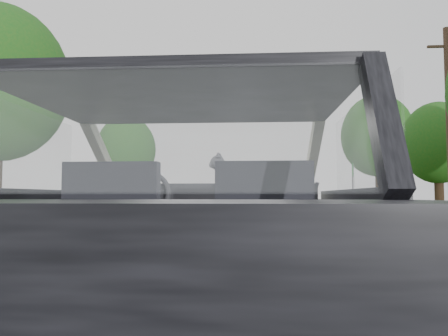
# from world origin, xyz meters

# --- Properties ---
(subject_car) EXTENTS (1.80, 4.00, 1.45)m
(subject_car) POSITION_xyz_m (0.00, 0.00, 0.72)
(subject_car) COLOR black
(subject_car) RESTS_ON ground
(dashboard) EXTENTS (1.58, 0.45, 0.30)m
(dashboard) POSITION_xyz_m (0.00, 0.62, 0.85)
(dashboard) COLOR black
(dashboard) RESTS_ON subject_car
(driver_seat) EXTENTS (0.50, 0.72, 0.42)m
(driver_seat) POSITION_xyz_m (-0.40, -0.29, 0.88)
(driver_seat) COLOR black
(driver_seat) RESTS_ON subject_car
(passenger_seat) EXTENTS (0.50, 0.72, 0.42)m
(passenger_seat) POSITION_xyz_m (0.40, -0.29, 0.88)
(passenger_seat) COLOR black
(passenger_seat) RESTS_ON subject_car
(steering_wheel) EXTENTS (0.36, 0.36, 0.04)m
(steering_wheel) POSITION_xyz_m (-0.40, 0.33, 0.92)
(steering_wheel) COLOR black
(steering_wheel) RESTS_ON dashboard
(cat) EXTENTS (0.57, 0.27, 0.24)m
(cat) POSITION_xyz_m (0.32, 0.62, 1.08)
(cat) COLOR slate
(cat) RESTS_ON dashboard
(guardrail) EXTENTS (0.05, 90.00, 0.32)m
(guardrail) POSITION_xyz_m (4.30, 10.00, 0.58)
(guardrail) COLOR #959595
(guardrail) RESTS_ON ground
(other_car) EXTENTS (1.91, 4.32, 1.39)m
(other_car) POSITION_xyz_m (-0.29, 16.50, 0.70)
(other_car) COLOR #BABABC
(other_car) RESTS_ON ground
(highway_sign) EXTENTS (0.30, 0.93, 2.32)m
(highway_sign) POSITION_xyz_m (4.69, 16.58, 1.16)
(highway_sign) COLOR #106719
(highway_sign) RESTS_ON ground
(tree_2) EXTENTS (4.49, 4.49, 5.84)m
(tree_2) POSITION_xyz_m (10.34, 21.49, 2.92)
(tree_2) COLOR #175317
(tree_2) RESTS_ON ground
(tree_3) EXTENTS (8.39, 8.39, 9.92)m
(tree_3) POSITION_xyz_m (11.80, 37.94, 4.96)
(tree_3) COLOR #175317
(tree_3) RESTS_ON ground
(tree_6) EXTENTS (5.95, 5.95, 7.13)m
(tree_6) POSITION_xyz_m (-9.77, 31.53, 3.56)
(tree_6) COLOR #175317
(tree_6) RESTS_ON ground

